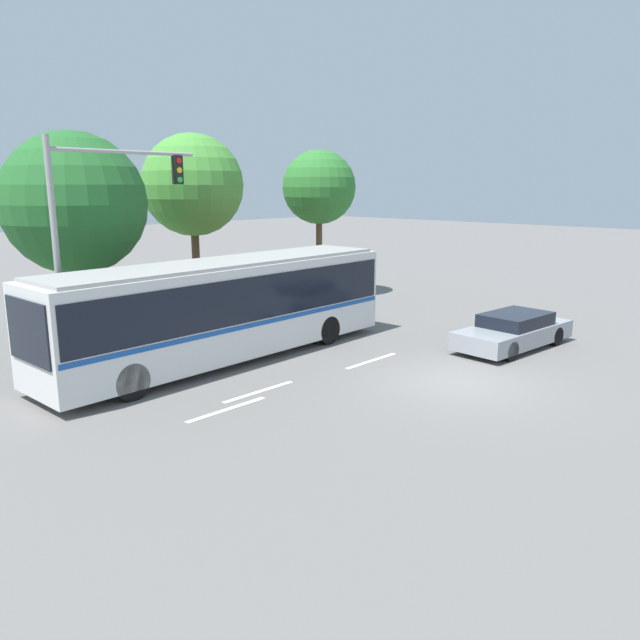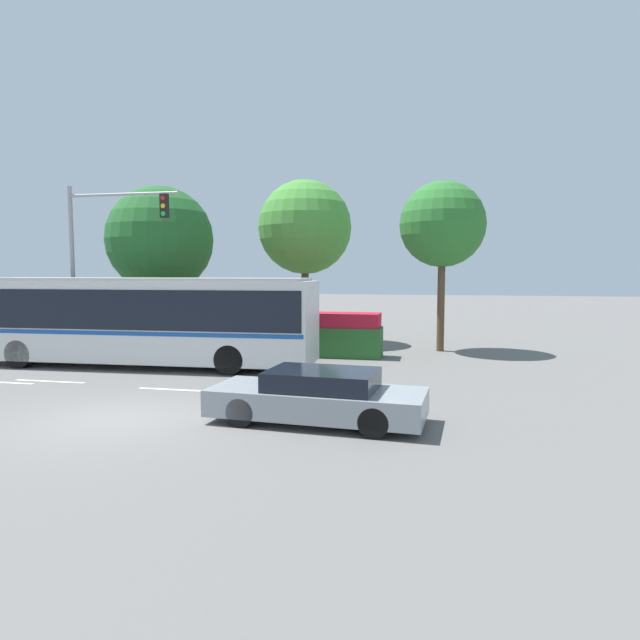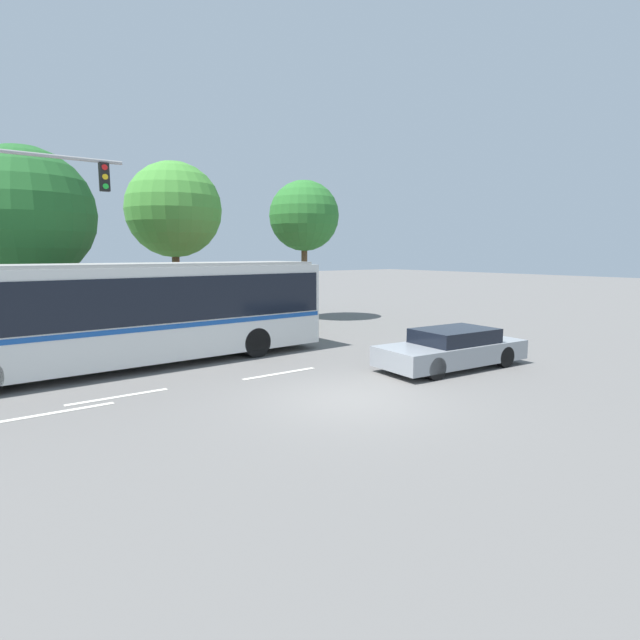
{
  "view_description": "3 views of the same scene",
  "coord_description": "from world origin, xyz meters",
  "px_view_note": "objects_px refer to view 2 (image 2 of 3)",
  "views": [
    {
      "loc": [
        -14.61,
        -8.54,
        5.45
      ],
      "look_at": [
        -0.71,
        4.77,
        1.21
      ],
      "focal_mm": 34.27,
      "sensor_mm": 36.0,
      "label": 1
    },
    {
      "loc": [
        7.14,
        -11.11,
        3.39
      ],
      "look_at": [
        3.55,
        6.24,
        1.82
      ],
      "focal_mm": 30.67,
      "sensor_mm": 36.0,
      "label": 2
    },
    {
      "loc": [
        -7.54,
        -8.94,
        3.48
      ],
      "look_at": [
        2.48,
        4.56,
        1.23
      ],
      "focal_mm": 28.13,
      "sensor_mm": 36.0,
      "label": 3
    }
  ],
  "objects_px": {
    "street_tree_centre": "(305,228)",
    "street_tree_right": "(442,225)",
    "sedan_foreground": "(318,397)",
    "city_bus": "(144,316)",
    "traffic_light_pole": "(98,246)",
    "street_tree_left": "(160,240)"
  },
  "relations": [
    {
      "from": "sedan_foreground",
      "to": "traffic_light_pole",
      "type": "relative_size",
      "value": 0.73
    },
    {
      "from": "traffic_light_pole",
      "to": "street_tree_right",
      "type": "distance_m",
      "value": 14.19
    },
    {
      "from": "sedan_foreground",
      "to": "street_tree_centre",
      "type": "height_order",
      "value": "street_tree_centre"
    },
    {
      "from": "sedan_foreground",
      "to": "city_bus",
      "type": "bearing_deg",
      "value": -33.58
    },
    {
      "from": "sedan_foreground",
      "to": "street_tree_centre",
      "type": "bearing_deg",
      "value": -71.13
    },
    {
      "from": "sedan_foreground",
      "to": "street_tree_centre",
      "type": "relative_size",
      "value": 0.64
    },
    {
      "from": "street_tree_left",
      "to": "city_bus",
      "type": "bearing_deg",
      "value": -68.29
    },
    {
      "from": "street_tree_left",
      "to": "street_tree_centre",
      "type": "xyz_separation_m",
      "value": [
        6.31,
        2.13,
        0.62
      ]
    },
    {
      "from": "sedan_foreground",
      "to": "street_tree_right",
      "type": "distance_m",
      "value": 13.17
    },
    {
      "from": "traffic_light_pole",
      "to": "street_tree_right",
      "type": "bearing_deg",
      "value": 15.96
    },
    {
      "from": "street_tree_right",
      "to": "street_tree_centre",
      "type": "bearing_deg",
      "value": 166.15
    },
    {
      "from": "street_tree_left",
      "to": "traffic_light_pole",
      "type": "bearing_deg",
      "value": -106.59
    },
    {
      "from": "sedan_foreground",
      "to": "street_tree_left",
      "type": "xyz_separation_m",
      "value": [
        -9.8,
        11.37,
        4.26
      ]
    },
    {
      "from": "sedan_foreground",
      "to": "street_tree_left",
      "type": "height_order",
      "value": "street_tree_left"
    },
    {
      "from": "traffic_light_pole",
      "to": "street_tree_centre",
      "type": "xyz_separation_m",
      "value": [
        7.3,
        5.45,
        1.02
      ]
    },
    {
      "from": "city_bus",
      "to": "traffic_light_pole",
      "type": "bearing_deg",
      "value": -35.51
    },
    {
      "from": "city_bus",
      "to": "street_tree_centre",
      "type": "bearing_deg",
      "value": -120.81
    },
    {
      "from": "traffic_light_pole",
      "to": "street_tree_centre",
      "type": "height_order",
      "value": "street_tree_centre"
    },
    {
      "from": "city_bus",
      "to": "street_tree_centre",
      "type": "height_order",
      "value": "street_tree_centre"
    },
    {
      "from": "traffic_light_pole",
      "to": "street_tree_left",
      "type": "relative_size",
      "value": 0.94
    },
    {
      "from": "street_tree_centre",
      "to": "street_tree_right",
      "type": "relative_size",
      "value": 1.07
    },
    {
      "from": "sedan_foreground",
      "to": "traffic_light_pole",
      "type": "bearing_deg",
      "value": -32.36
    }
  ]
}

